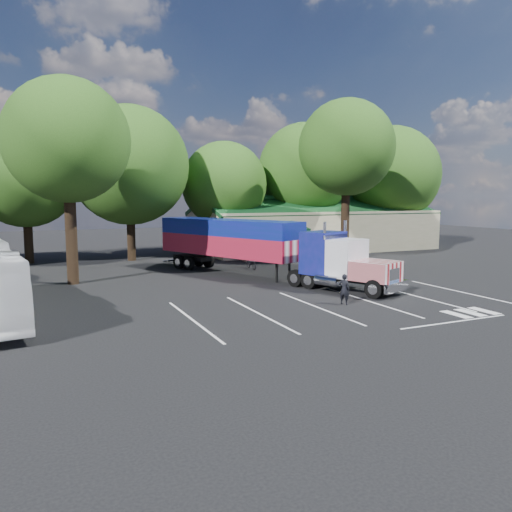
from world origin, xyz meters
name	(u,v)px	position (x,y,z in m)	size (l,w,h in m)	color
ground	(265,287)	(0.00, 0.00, 0.00)	(120.00, 120.00, 0.00)	black
event_hall	(311,228)	(13.74, 17.81, 2.21)	(24.20, 14.12, 5.55)	beige
tree_row_b	(25,175)	(-13.00, 17.80, 7.13)	(8.40, 8.40, 11.35)	black
tree_row_c	(129,165)	(-5.00, 16.20, 8.04)	(10.00, 10.00, 13.05)	black
tree_row_d	(224,184)	(4.00, 17.50, 6.58)	(8.00, 8.00, 10.60)	black
tree_row_e	(305,170)	(13.00, 18.00, 8.09)	(9.60, 9.60, 12.90)	black
tree_row_f	(391,175)	(23.00, 16.80, 7.79)	(10.40, 10.40, 13.00)	black
tree_near_left	(67,141)	(-10.50, 6.00, 8.81)	(7.60, 7.60, 12.65)	black
tree_near_right	(347,148)	(11.50, 8.50, 9.46)	(8.00, 8.00, 13.50)	black
semi_truck	(254,244)	(0.96, 3.77, 2.28)	(9.74, 18.56, 4.03)	black
woman	(344,289)	(1.60, -6.00, 0.78)	(0.57, 0.37, 1.56)	black
bicycle	(251,263)	(2.30, 7.29, 0.46)	(0.61, 1.75, 0.92)	black
silver_sedan	(281,248)	(8.30, 14.00, 0.75)	(1.59, 4.56, 1.50)	#9DA1A4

